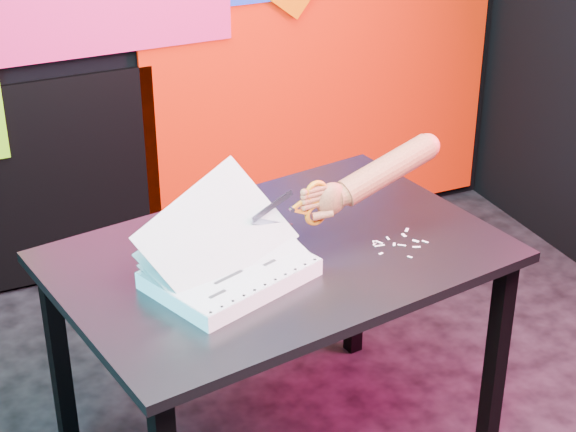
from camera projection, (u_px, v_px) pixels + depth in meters
name	position (u px, v px, depth m)	size (l,w,h in m)	color
room	(355.00, 51.00, 2.36)	(3.01, 3.01, 2.71)	black
backdrop	(190.00, 40.00, 3.74)	(2.88, 0.05, 2.08)	red
work_table	(279.00, 279.00, 2.72)	(1.33, 1.00, 0.75)	black
printout_stack	(230.00, 272.00, 2.53)	(0.49, 0.41, 0.30)	white
scissors	(311.00, 205.00, 2.64)	(0.24, 0.04, 0.14)	#9EA2BF
hand_forearm	(378.00, 174.00, 2.72)	(0.45, 0.11, 0.18)	#B8663D
paper_clippings	(397.00, 242.00, 2.73)	(0.16, 0.16, 0.00)	silver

